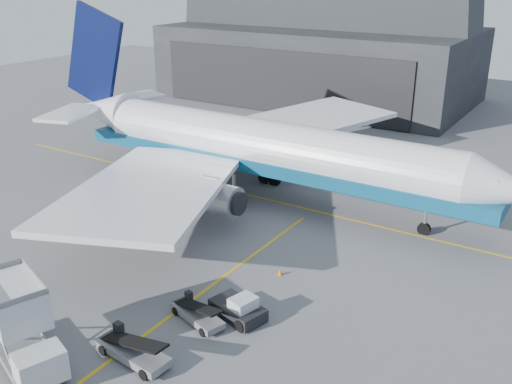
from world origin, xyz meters
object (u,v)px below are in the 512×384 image
Objects in this scene: pushback_tug at (239,309)px; belt_loader_a at (133,351)px; airliner at (252,146)px; belt_loader_b at (197,314)px; catering_truck at (21,326)px.

belt_loader_a reaches higher than pushback_tug.
airliner is 11.32× the size of belt_loader_b.
catering_truck is 10.55m from belt_loader_b.
belt_loader_a is (-2.81, -6.86, -0.03)m from pushback_tug.
airliner is at bearing 130.66° from belt_loader_b.
airliner is at bearing 135.05° from pushback_tug.
belt_loader_a reaches higher than belt_loader_b.
belt_loader_a is (5.12, 3.47, -1.85)m from catering_truck.
belt_loader_a is 1.16× the size of belt_loader_b.
airliner reaches higher than pushback_tug.
catering_truck is at bearing -107.43° from belt_loader_b.
belt_loader_b is at bearing 86.99° from belt_loader_a.
catering_truck reaches higher than belt_loader_b.
airliner reaches higher than belt_loader_b.
airliner reaches higher than catering_truck.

